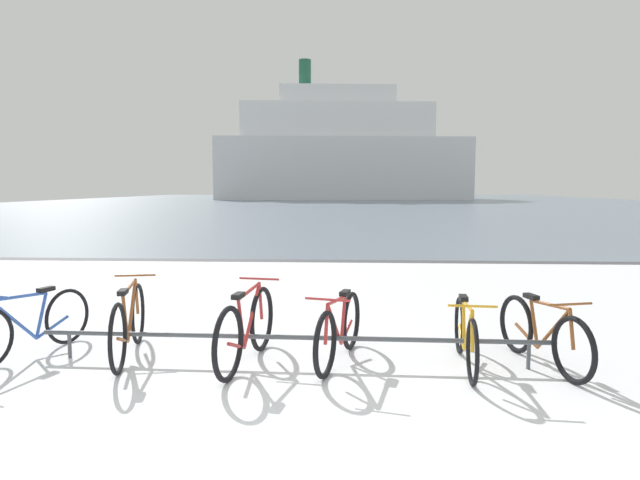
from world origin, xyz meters
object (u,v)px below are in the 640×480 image
(bicycle_5, at_px, (542,334))
(ferry_ship, at_px, (340,153))
(bicycle_2, at_px, (247,329))
(bicycle_3, at_px, (339,330))
(bicycle_0, at_px, (29,325))
(bicycle_1, at_px, (129,323))
(bicycle_4, at_px, (466,335))

(bicycle_5, height_order, ferry_ship, ferry_ship)
(bicycle_2, bearing_deg, bicycle_3, 6.94)
(bicycle_0, height_order, bicycle_2, bicycle_2)
(bicycle_1, bearing_deg, bicycle_0, -178.11)
(bicycle_3, bearing_deg, bicycle_0, 179.63)
(bicycle_1, distance_m, bicycle_5, 4.41)
(bicycle_5, bearing_deg, bicycle_0, 179.51)
(bicycle_1, distance_m, bicycle_2, 1.34)
(bicycle_0, relative_size, bicycle_5, 1.02)
(bicycle_0, xyz_separation_m, bicycle_5, (5.50, -0.05, -0.01))
(bicycle_4, xyz_separation_m, ferry_ship, (-2.56, 75.45, 6.38))
(bicycle_2, bearing_deg, ferry_ship, 90.22)
(bicycle_5, bearing_deg, bicycle_4, -174.53)
(bicycle_1, distance_m, ferry_ship, 75.56)
(bicycle_3, relative_size, bicycle_4, 0.99)
(bicycle_3, xyz_separation_m, ferry_ship, (-1.26, 75.34, 6.37))
(bicycle_4, relative_size, bicycle_5, 1.02)
(bicycle_0, height_order, ferry_ship, ferry_ship)
(bicycle_1, height_order, bicycle_2, bicycle_2)
(ferry_ship, bearing_deg, bicycle_1, -90.79)
(bicycle_4, bearing_deg, ferry_ship, 91.94)
(bicycle_1, relative_size, ferry_ship, 0.05)
(bicycle_0, distance_m, bicycle_2, 2.44)
(bicycle_2, relative_size, bicycle_4, 1.06)
(bicycle_1, height_order, bicycle_3, bicycle_1)
(bicycle_1, height_order, ferry_ship, ferry_ship)
(bicycle_1, bearing_deg, bicycle_3, -1.44)
(ferry_ship, bearing_deg, bicycle_2, -89.78)
(bicycle_3, height_order, bicycle_5, bicycle_3)
(bicycle_0, relative_size, bicycle_2, 0.95)
(bicycle_4, height_order, ferry_ship, ferry_ship)
(bicycle_1, xyz_separation_m, ferry_ship, (1.04, 75.29, 6.34))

